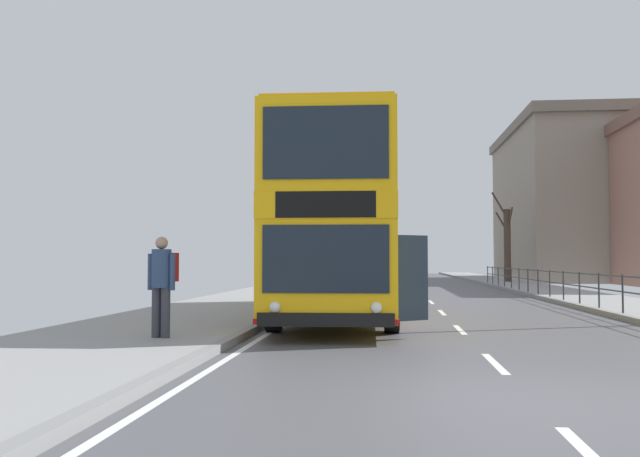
# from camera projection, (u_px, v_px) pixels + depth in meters

# --- Properties ---
(ground) EXTENTS (15.80, 140.00, 0.20)m
(ground) POSITION_uv_depth(u_px,v_px,m) (464.00, 395.00, 7.33)
(ground) COLOR #4D4D52
(double_decker_bus_main) EXTENTS (3.47, 11.18, 4.51)m
(double_decker_bus_main) POSITION_uv_depth(u_px,v_px,m) (340.00, 226.00, 17.45)
(double_decker_bus_main) COLOR #F4B20F
(double_decker_bus_main) RESTS_ON ground
(pedestrian_railing_far_kerb) EXTENTS (0.05, 33.59, 0.99)m
(pedestrian_railing_far_kerb) POSITION_uv_depth(u_px,v_px,m) (556.00, 279.00, 24.30)
(pedestrian_railing_far_kerb) COLOR #2D3338
(pedestrian_railing_far_kerb) RESTS_ON ground
(pedestrian_with_backpack) EXTENTS (0.55, 0.58, 1.76)m
(pedestrian_with_backpack) POSITION_uv_depth(u_px,v_px,m) (163.00, 278.00, 11.96)
(pedestrian_with_backpack) COLOR #383842
(pedestrian_with_backpack) RESTS_ON ground
(bare_tree_far_00) EXTENTS (1.68, 2.39, 5.65)m
(bare_tree_far_00) POSITION_uv_depth(u_px,v_px,m) (507.00, 243.00, 43.22)
(bare_tree_far_00) COLOR #423328
(bare_tree_far_00) RESTS_ON ground
(background_building_00) EXTENTS (11.70, 18.24, 11.63)m
(background_building_00) POSITION_uv_depth(u_px,v_px,m) (587.00, 203.00, 51.50)
(background_building_00) COLOR gray
(background_building_00) RESTS_ON ground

